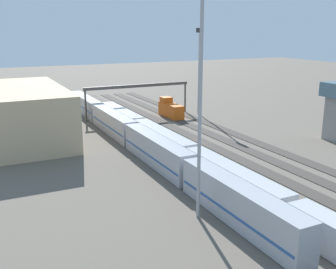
# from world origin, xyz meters

# --- Properties ---
(ground_plane) EXTENTS (400.00, 400.00, 0.00)m
(ground_plane) POSITION_xyz_m (0.00, 0.00, 0.00)
(ground_plane) COLOR #60594F
(track_bed_0) EXTENTS (140.00, 2.80, 0.12)m
(track_bed_0) POSITION_xyz_m (0.00, -12.50, 0.06)
(track_bed_0) COLOR #3D3833
(track_bed_0) RESTS_ON ground_plane
(track_bed_1) EXTENTS (140.00, 2.80, 0.12)m
(track_bed_1) POSITION_xyz_m (0.00, -7.50, 0.06)
(track_bed_1) COLOR #3D3833
(track_bed_1) RESTS_ON ground_plane
(track_bed_2) EXTENTS (140.00, 2.80, 0.12)m
(track_bed_2) POSITION_xyz_m (0.00, -2.50, 0.06)
(track_bed_2) COLOR #3D3833
(track_bed_2) RESTS_ON ground_plane
(track_bed_3) EXTENTS (140.00, 2.80, 0.12)m
(track_bed_3) POSITION_xyz_m (0.00, 2.50, 0.06)
(track_bed_3) COLOR #4C443D
(track_bed_3) RESTS_ON ground_plane
(track_bed_4) EXTENTS (140.00, 2.80, 0.12)m
(track_bed_4) POSITION_xyz_m (0.00, 7.50, 0.06)
(track_bed_4) COLOR #4C443D
(track_bed_4) RESTS_ON ground_plane
(track_bed_5) EXTENTS (140.00, 2.80, 0.12)m
(track_bed_5) POSITION_xyz_m (0.00, 12.50, 0.06)
(track_bed_5) COLOR #4C443D
(track_bed_5) RESTS_ON ground_plane
(train_on_track_1) EXTENTS (10.00, 3.00, 5.00)m
(train_on_track_1) POSITION_xyz_m (25.09, -7.50, 2.16)
(train_on_track_1) COLOR #D85914
(train_on_track_1) RESTS_ON ground_plane
(train_on_track_4) EXTENTS (95.60, 3.00, 3.80)m
(train_on_track_4) POSITION_xyz_m (-13.63, 7.50, 2.02)
(train_on_track_4) COLOR #B7BABF
(train_on_track_4) RESTS_ON ground_plane
(train_on_track_5) EXTENTS (95.60, 3.06, 5.00)m
(train_on_track_5) POSITION_xyz_m (2.26, 12.50, 2.59)
(train_on_track_5) COLOR #A8AAB2
(train_on_track_5) RESTS_ON ground_plane
(light_mast_0) EXTENTS (2.80, 0.70, 23.59)m
(light_mast_0) POSITION_xyz_m (25.36, -16.42, 15.35)
(light_mast_0) COLOR #9EA0A5
(light_mast_0) RESTS_ON ground_plane
(light_mast_1) EXTENTS (2.80, 0.70, 28.47)m
(light_mast_1) POSITION_xyz_m (-30.21, 15.96, 18.02)
(light_mast_1) COLOR #9EA0A5
(light_mast_1) RESTS_ON ground_plane
(signal_gantry) EXTENTS (0.70, 30.00, 8.80)m
(signal_gantry) POSITION_xyz_m (29.89, 0.00, 7.55)
(signal_gantry) COLOR #4C4742
(signal_gantry) RESTS_ON ground_plane
(maintenance_shed) EXTENTS (35.59, 17.55, 11.27)m
(maintenance_shed) POSITION_xyz_m (19.40, 31.38, 5.63)
(maintenance_shed) COLOR tan
(maintenance_shed) RESTS_ON ground_plane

